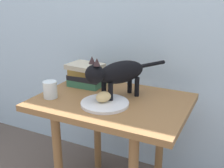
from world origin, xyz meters
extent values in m
cube|color=olive|center=(0.00, 0.00, 0.57)|extent=(0.75, 0.54, 0.03)
cylinder|color=olive|center=(-0.20, -0.20, 0.28)|extent=(0.04, 0.04, 0.56)
cylinder|color=olive|center=(-0.20, 0.20, 0.28)|extent=(0.04, 0.04, 0.56)
cylinder|color=olive|center=(0.20, 0.20, 0.28)|extent=(0.04, 0.04, 0.56)
cylinder|color=white|center=(0.00, -0.08, 0.59)|extent=(0.23, 0.23, 0.01)
ellipsoid|color=#E0BC7A|center=(-0.01, -0.08, 0.63)|extent=(0.08, 0.10, 0.05)
cylinder|color=black|center=(0.01, -0.04, 0.64)|extent=(0.02, 0.02, 0.10)
cylinder|color=black|center=(-0.04, -0.01, 0.64)|extent=(0.02, 0.02, 0.10)
cylinder|color=black|center=(0.09, 0.09, 0.64)|extent=(0.02, 0.02, 0.10)
cylinder|color=black|center=(0.04, 0.12, 0.64)|extent=(0.02, 0.02, 0.10)
ellipsoid|color=black|center=(0.03, 0.04, 0.72)|extent=(0.21, 0.27, 0.11)
sphere|color=black|center=(-0.05, -0.09, 0.73)|extent=(0.09, 0.09, 0.09)
cone|color=#332224|center=(-0.03, -0.10, 0.80)|extent=(0.03, 0.03, 0.03)
cone|color=#332224|center=(-0.07, -0.08, 0.80)|extent=(0.03, 0.03, 0.03)
cylinder|color=black|center=(0.13, 0.22, 0.73)|extent=(0.10, 0.15, 0.02)
cube|color=#336B4C|center=(-0.22, 0.12, 0.61)|extent=(0.18, 0.14, 0.04)
cube|color=black|center=(-0.22, 0.13, 0.64)|extent=(0.19, 0.14, 0.03)
cube|color=olive|center=(-0.22, 0.13, 0.67)|extent=(0.20, 0.16, 0.03)
cube|color=#BCB299|center=(-0.23, 0.13, 0.70)|extent=(0.20, 0.16, 0.03)
cylinder|color=silver|center=(-0.29, -0.12, 0.63)|extent=(0.07, 0.07, 0.08)
cylinder|color=silver|center=(-0.29, -0.12, 0.61)|extent=(0.06, 0.06, 0.04)
camera|label=1|loc=(0.56, -1.14, 1.11)|focal=44.12mm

